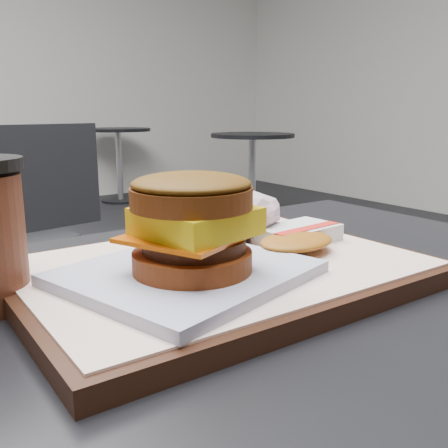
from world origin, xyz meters
TOP-DOWN VIEW (x-y plane):
  - serving_tray at (-0.02, 0.05)m, footprint 0.38×0.28m
  - breakfast_sandwich at (-0.07, 0.02)m, footprint 0.23×0.21m
  - hash_brown at (0.08, 0.04)m, footprint 0.12×0.10m
  - crumpled_wrapper at (0.04, 0.12)m, footprint 0.13×0.10m
  - neighbor_chair at (0.15, 1.61)m, footprint 0.63×0.48m
  - bg_table_near at (2.20, 2.80)m, footprint 0.66×0.66m
  - bg_table_far at (1.80, 4.50)m, footprint 0.66×0.66m

SIDE VIEW (x-z plane):
  - neighbor_chair at x=0.15m, z-range 0.07..0.95m
  - bg_table_near at x=2.20m, z-range 0.19..0.94m
  - bg_table_far at x=1.80m, z-range 0.19..0.94m
  - serving_tray at x=-0.02m, z-range 0.77..0.79m
  - hash_brown at x=0.08m, z-range 0.79..0.81m
  - crumpled_wrapper at x=0.04m, z-range 0.79..0.85m
  - breakfast_sandwich at x=-0.07m, z-range 0.78..0.88m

